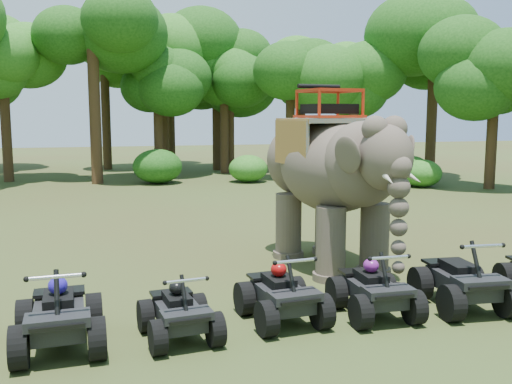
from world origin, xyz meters
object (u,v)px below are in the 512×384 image
(atv_4, at_px, (463,272))
(atv_1, at_px, (179,304))
(elephant, at_px, (330,177))
(atv_0, at_px, (58,306))
(atv_2, at_px, (282,286))
(atv_3, at_px, (374,282))

(atv_4, bearing_deg, atv_1, -174.11)
(elephant, relative_size, atv_0, 2.80)
(elephant, xyz_separation_m, atv_2, (-2.24, -3.25, -1.51))
(atv_0, distance_m, atv_4, 7.15)
(atv_0, relative_size, atv_1, 1.18)
(atv_4, bearing_deg, atv_0, -175.10)
(elephant, distance_m, atv_2, 4.23)
(atv_1, bearing_deg, elephant, 35.15)
(elephant, height_order, atv_3, elephant)
(elephant, bearing_deg, atv_0, -156.45)
(atv_0, bearing_deg, elephant, 27.84)
(atv_2, distance_m, atv_4, 3.48)
(atv_3, bearing_deg, atv_1, -176.48)
(atv_0, height_order, atv_4, atv_4)
(elephant, bearing_deg, atv_3, -105.85)
(atv_2, bearing_deg, atv_4, -8.85)
(elephant, xyz_separation_m, atv_1, (-4.08, -3.55, -1.57))
(atv_2, bearing_deg, elephant, 50.43)
(elephant, xyz_separation_m, atv_3, (-0.55, -3.42, -1.52))
(elephant, relative_size, atv_4, 2.77)
(atv_1, height_order, atv_2, atv_2)
(atv_3, distance_m, atv_4, 1.78)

